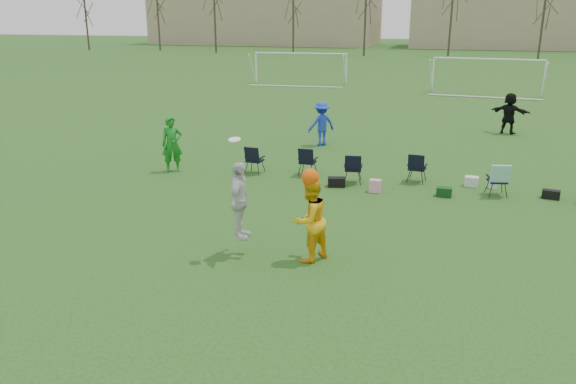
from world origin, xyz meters
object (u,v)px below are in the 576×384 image
at_px(fielder_green_near, 172,144).
at_px(fielder_blue, 321,124).
at_px(center_contest, 283,212).
at_px(goal_left, 300,60).
at_px(goal_mid, 488,66).
at_px(fielder_black, 509,113).

xyz_separation_m(fielder_green_near, fielder_blue, (3.92, 5.60, -0.06)).
xyz_separation_m(center_contest, goal_left, (-9.07, 32.58, 0.82)).
xyz_separation_m(fielder_blue, goal_left, (-7.05, 21.10, 1.01)).
distance_m(fielder_green_near, fielder_blue, 6.83).
bearing_deg(goal_mid, goal_left, 175.87).
xyz_separation_m(fielder_black, goal_mid, (-0.69, 14.10, 0.98)).
height_order(fielder_blue, fielder_black, fielder_black).
bearing_deg(goal_mid, fielder_black, -83.21).
height_order(fielder_green_near, goal_mid, goal_mid).
xyz_separation_m(fielder_green_near, center_contest, (5.94, -5.88, 0.13)).
height_order(fielder_black, goal_mid, goal_mid).
relative_size(fielder_black, goal_left, 0.26).
relative_size(fielder_blue, fielder_black, 0.97).
height_order(fielder_blue, center_contest, center_contest).
xyz_separation_m(fielder_blue, fielder_black, (7.64, 5.00, 0.03)).
relative_size(fielder_black, center_contest, 0.69).
height_order(center_contest, goal_left, center_contest).
bearing_deg(fielder_green_near, goal_left, 63.79).
bearing_deg(center_contest, fielder_black, 71.18).
height_order(fielder_blue, goal_mid, goal_mid).
distance_m(fielder_blue, goal_left, 22.27).
distance_m(fielder_black, center_contest, 17.41).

